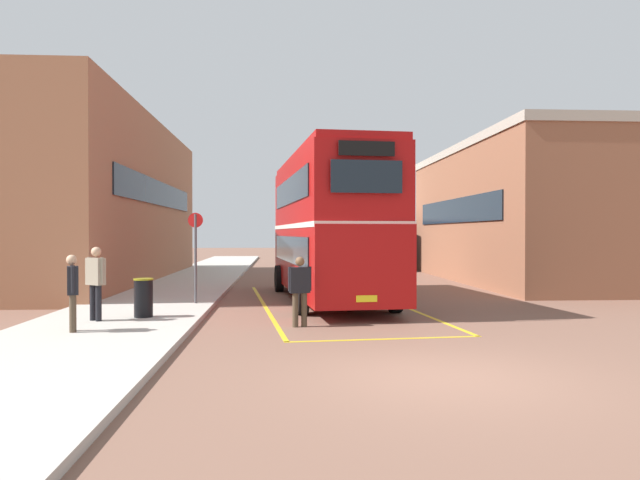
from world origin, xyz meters
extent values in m
plane|color=brown|center=(0.00, 14.40, 0.00)|extent=(135.60, 135.60, 0.00)
cube|color=#B2ADA3|center=(-6.50, 16.80, 0.07)|extent=(4.00, 57.60, 0.14)
cube|color=#9E6647|center=(-11.46, 19.06, 3.69)|extent=(6.72, 20.56, 7.38)
cube|color=#19232D|center=(-8.07, 19.06, 4.06)|extent=(0.06, 15.63, 1.10)
cube|color=brown|center=(9.60, 18.01, 2.96)|extent=(8.19, 15.88, 5.92)
cube|color=#19232D|center=(5.47, 18.01, 3.26)|extent=(0.06, 12.07, 1.10)
cube|color=#A89E8E|center=(9.60, 18.01, 6.10)|extent=(8.31, 16.00, 0.36)
cylinder|color=black|center=(-2.57, 13.70, 0.50)|extent=(0.38, 1.02, 1.00)
cylinder|color=black|center=(0.04, 13.96, 0.50)|extent=(0.38, 1.02, 1.00)
cylinder|color=black|center=(-1.93, 7.22, 0.50)|extent=(0.38, 1.02, 1.00)
cylinder|color=black|center=(0.68, 7.48, 0.50)|extent=(0.38, 1.02, 1.00)
cube|color=#A80F0F|center=(-0.95, 10.59, 1.40)|extent=(3.57, 10.70, 2.10)
cube|color=#A80F0F|center=(-0.95, 10.59, 3.50)|extent=(3.55, 10.49, 2.10)
cube|color=#A80F0F|center=(-0.95, 10.59, 4.65)|extent=(3.44, 10.38, 0.20)
cube|color=silver|center=(-0.95, 10.59, 2.45)|extent=(3.59, 10.60, 0.14)
cube|color=#19232D|center=(-2.23, 10.46, 1.70)|extent=(0.88, 8.57, 0.84)
cube|color=#19232D|center=(-2.23, 10.46, 3.60)|extent=(0.88, 8.57, 0.84)
cube|color=#19232D|center=(0.34, 10.72, 1.70)|extent=(0.88, 8.57, 0.84)
cube|color=#19232D|center=(0.34, 10.72, 3.60)|extent=(0.88, 8.57, 0.84)
cube|color=#19232D|center=(-0.42, 5.35, 3.60)|extent=(1.78, 0.22, 0.80)
cube|color=black|center=(-0.42, 5.35, 4.28)|extent=(1.40, 0.18, 0.36)
cube|color=#19232D|center=(-1.47, 15.84, 1.80)|extent=(2.03, 0.24, 1.00)
cube|color=yellow|center=(-0.42, 5.35, 0.63)|extent=(0.52, 0.08, 0.16)
cylinder|color=black|center=(2.61, 31.51, 0.46)|extent=(0.33, 0.94, 0.92)
cylinder|color=black|center=(5.08, 31.34, 0.46)|extent=(0.33, 0.94, 0.92)
cylinder|color=black|center=(2.24, 26.37, 0.46)|extent=(0.33, 0.94, 0.92)
cylinder|color=black|center=(4.71, 26.19, 0.46)|extent=(0.33, 0.94, 0.92)
cube|color=navy|center=(3.66, 28.85, 1.60)|extent=(3.00, 8.74, 2.60)
cube|color=silver|center=(3.66, 28.85, 2.96)|extent=(2.84, 8.39, 0.12)
cube|color=#19232D|center=(2.44, 28.94, 1.95)|extent=(0.52, 6.86, 0.96)
cube|color=#19232D|center=(4.87, 28.77, 1.95)|extent=(0.52, 6.86, 0.96)
cube|color=#19232D|center=(3.97, 33.16, 1.90)|extent=(1.91, 0.18, 1.10)
cylinder|color=#473828|center=(-1.95, 5.10, 0.40)|extent=(0.14, 0.14, 0.81)
cylinder|color=#473828|center=(-2.16, 5.07, 0.40)|extent=(0.14, 0.14, 0.81)
cube|color=black|center=(-2.06, 5.09, 1.11)|extent=(0.50, 0.29, 0.61)
cylinder|color=black|center=(-1.83, 5.12, 1.14)|extent=(0.09, 0.09, 0.58)
cylinder|color=black|center=(-2.29, 5.05, 1.14)|extent=(0.09, 0.09, 0.58)
sphere|color=brown|center=(-2.06, 5.07, 1.56)|extent=(0.22, 0.22, 0.22)
cylinder|color=black|center=(-6.99, 5.52, 0.57)|extent=(0.14, 0.14, 0.85)
cylinder|color=black|center=(-6.82, 5.38, 0.57)|extent=(0.14, 0.14, 0.85)
cube|color=gray|center=(-6.90, 5.45, 1.31)|extent=(0.53, 0.48, 0.64)
cylinder|color=gray|center=(-7.10, 5.61, 1.35)|extent=(0.09, 0.09, 0.61)
cylinder|color=gray|center=(-6.71, 5.30, 1.35)|extent=(0.09, 0.09, 0.61)
sphere|color=tan|center=(-6.89, 5.47, 1.78)|extent=(0.23, 0.23, 0.23)
cylinder|color=#473828|center=(-6.87, 3.78, 0.54)|extent=(0.14, 0.14, 0.79)
cylinder|color=#473828|center=(-6.94, 3.97, 0.54)|extent=(0.14, 0.14, 0.79)
cube|color=black|center=(-6.90, 3.87, 1.23)|extent=(0.36, 0.51, 0.59)
cylinder|color=black|center=(-6.82, 3.66, 1.26)|extent=(0.09, 0.09, 0.56)
cylinder|color=black|center=(-6.98, 4.09, 1.26)|extent=(0.09, 0.09, 0.56)
sphere|color=tan|center=(-6.92, 3.87, 1.66)|extent=(0.21, 0.21, 0.21)
cylinder|color=black|center=(-5.91, 6.02, 0.60)|extent=(0.46, 0.46, 0.92)
cylinder|color=olive|center=(-5.91, 6.02, 1.08)|extent=(0.48, 0.48, 0.04)
cylinder|color=#4C4C51|center=(-5.04, 8.91, 1.47)|extent=(0.08, 0.08, 2.65)
cylinder|color=red|center=(-5.04, 8.91, 2.61)|extent=(0.44, 0.03, 0.44)
cube|color=gold|center=(-3.01, 9.34, 0.00)|extent=(1.36, 12.45, 0.01)
cube|color=gold|center=(1.12, 9.75, 0.00)|extent=(1.36, 12.45, 0.01)
cube|color=gold|center=(-0.33, 3.32, 0.00)|extent=(4.25, 0.54, 0.01)
camera|label=1|loc=(-2.51, -9.07, 2.22)|focal=33.62mm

